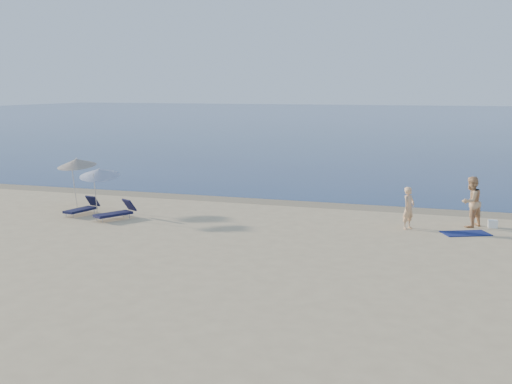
% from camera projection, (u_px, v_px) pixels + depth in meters
% --- Properties ---
extents(sea, '(240.00, 160.00, 0.01)m').
position_uv_depth(sea, '(439.00, 119.00, 103.55)').
color(sea, '#0C204A').
rests_on(sea, ground).
extents(wet_sand_strip, '(240.00, 1.60, 0.00)m').
position_uv_depth(wet_sand_strip, '(347.00, 206.00, 28.12)').
color(wet_sand_strip, '#847254').
rests_on(wet_sand_strip, ground).
extents(person_left, '(0.59, 0.67, 1.56)m').
position_uv_depth(person_left, '(409.00, 208.00, 23.53)').
color(person_left, '#E0AB7E').
rests_on(person_left, ground).
extents(person_right, '(1.12, 1.17, 1.90)m').
position_uv_depth(person_right, '(471.00, 202.00, 23.83)').
color(person_right, tan).
rests_on(person_right, ground).
extents(beach_towel, '(1.85, 1.50, 0.03)m').
position_uv_depth(beach_towel, '(466.00, 233.00, 22.84)').
color(beach_towel, '#0F164B').
rests_on(beach_towel, ground).
extents(white_bag, '(0.36, 0.32, 0.29)m').
position_uv_depth(white_bag, '(493.00, 224.00, 23.80)').
color(white_bag, white).
rests_on(white_bag, ground).
extents(umbrella_near, '(1.97, 1.99, 2.10)m').
position_uv_depth(umbrella_near, '(99.00, 172.00, 25.76)').
color(umbrella_near, silver).
rests_on(umbrella_near, ground).
extents(umbrella_far, '(1.92, 1.95, 2.26)m').
position_uv_depth(umbrella_far, '(77.00, 163.00, 27.66)').
color(umbrella_far, silver).
rests_on(umbrella_far, ground).
extents(lounger_left, '(0.85, 1.68, 0.71)m').
position_uv_depth(lounger_left, '(82.00, 208.00, 26.25)').
color(lounger_left, '#131534').
rests_on(lounger_left, ground).
extents(lounger_right, '(1.28, 1.75, 0.75)m').
position_uv_depth(lounger_right, '(116.00, 213.00, 25.30)').
color(lounger_right, '#121334').
rests_on(lounger_right, ground).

